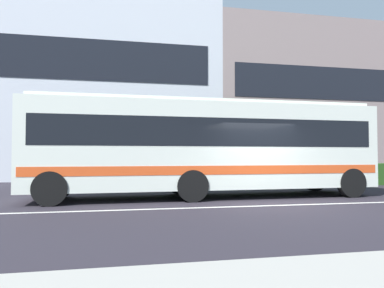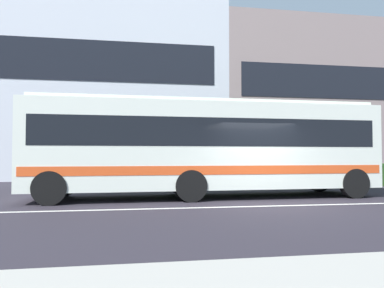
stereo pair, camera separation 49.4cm
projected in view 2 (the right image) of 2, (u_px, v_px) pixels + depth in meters
The scene contains 6 objects.
ground_plane at pixel (274, 206), 10.14m from camera, with size 160.00×160.00×0.00m, color #2B262F.
lane_centre_line at pixel (274, 206), 10.14m from camera, with size 60.00×0.16×0.01m, color silver.
hedge_row_far at pixel (293, 175), 16.79m from camera, with size 18.05×1.10×1.05m, color #29521D.
apartment_block_left at pixel (44, 91), 24.90m from camera, with size 24.07×10.30×12.00m.
apartment_block_right at pixel (329, 107), 28.32m from camera, with size 19.28×10.30×10.72m.
transit_bus at pixel (206, 145), 12.35m from camera, with size 11.91×2.80×3.31m.
Camera 2 is at (-3.95, -9.69, 1.44)m, focal length 33.15 mm.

